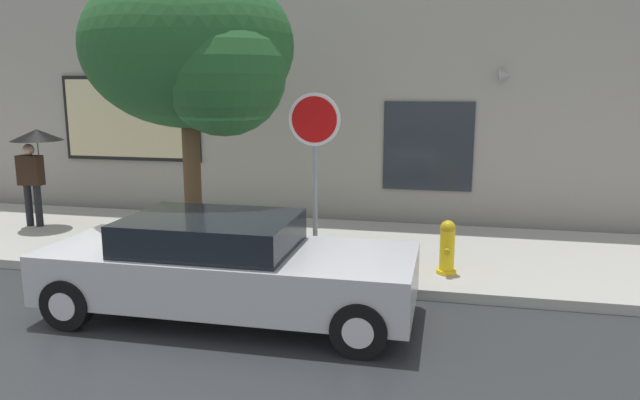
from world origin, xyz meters
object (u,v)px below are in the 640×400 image
Objects in this scene: parked_car at (226,267)px; street_tree at (194,53)px; stop_sign at (315,148)px; pedestrian_with_umbrella at (35,150)px; fire_hydrant at (447,248)px.

street_tree is (-1.13, 1.80, 2.76)m from parked_car.
stop_sign is (0.82, 1.49, 1.39)m from parked_car.
pedestrian_with_umbrella is (-5.19, 3.26, 1.02)m from parked_car.
stop_sign reaches higher than fire_hydrant.
street_tree is (4.06, -1.45, 1.73)m from pedestrian_with_umbrella.
parked_car is 3.48m from street_tree.
street_tree is at bearing 170.89° from stop_sign.
pedestrian_with_umbrella reaches higher than parked_car.
parked_car is at bearing -32.12° from pedestrian_with_umbrella.
parked_car is at bearing -58.04° from street_tree.
pedestrian_with_umbrella is at bearing 160.33° from street_tree.
fire_hydrant is 0.18× the size of street_tree.
street_tree is 2.40m from stop_sign.
fire_hydrant is at bearing 34.91° from parked_car.
fire_hydrant is at bearing 12.53° from stop_sign.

